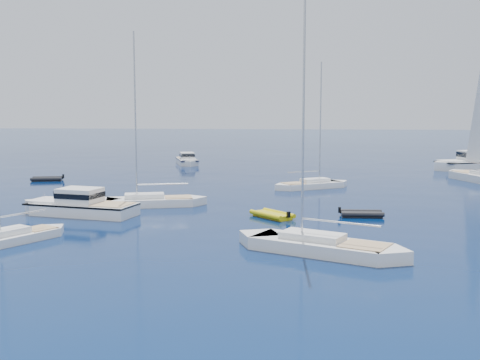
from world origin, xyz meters
name	(u,v)px	position (x,y,z in m)	size (l,w,h in m)	color
ground	(244,282)	(0.00, 0.00, 0.00)	(400.00, 400.00, 0.00)	#08224F
motor_cruiser_centre	(78,215)	(-14.87, 17.23, 0.00)	(3.22, 10.52, 2.76)	white
motor_cruiser_distant	(472,169)	(26.83, 55.84, 0.00)	(3.87, 12.66, 3.32)	silver
motor_cruiser_horizon	(187,164)	(-13.74, 59.60, 0.00)	(2.64, 8.62, 2.26)	silver
sailboat_fore	(13,242)	(-15.50, 7.30, 0.00)	(2.19, 8.43, 12.39)	white
sailboat_mid_r	(319,253)	(3.93, 6.40, 0.00)	(3.01, 11.57, 17.01)	silver
sailboat_mid_l	(149,206)	(-10.21, 21.95, 0.00)	(2.74, 10.54, 15.49)	silver
sailboat_centre	(312,188)	(4.24, 34.75, 0.00)	(2.43, 9.36, 13.76)	white
tender_yellow	(272,218)	(0.70, 17.41, 0.00)	(2.08, 3.81, 0.95)	#CBB90B
tender_grey_near	(362,217)	(7.70, 18.48, 0.00)	(1.93, 3.48, 0.95)	black
tender_grey_far	(47,181)	(-26.42, 38.18, 0.00)	(2.03, 3.70, 0.95)	black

